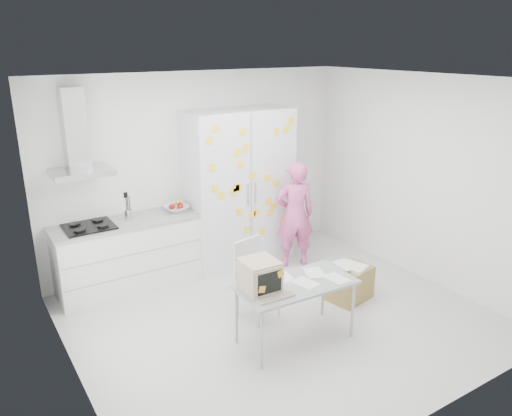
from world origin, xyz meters
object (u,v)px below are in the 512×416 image
person (295,215)px  desk (274,280)px  cardboard_box (349,282)px  chair (254,274)px

person → desk: 2.04m
desk → cardboard_box: desk is taller
person → chair: bearing=55.0°
chair → cardboard_box: 1.28m
person → desk: bearing=66.9°
desk → chair: bearing=77.8°
desk → chair: size_ratio=1.37×
chair → cardboard_box: chair is taller
desk → cardboard_box: bearing=15.7°
cardboard_box → person: bearing=89.2°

